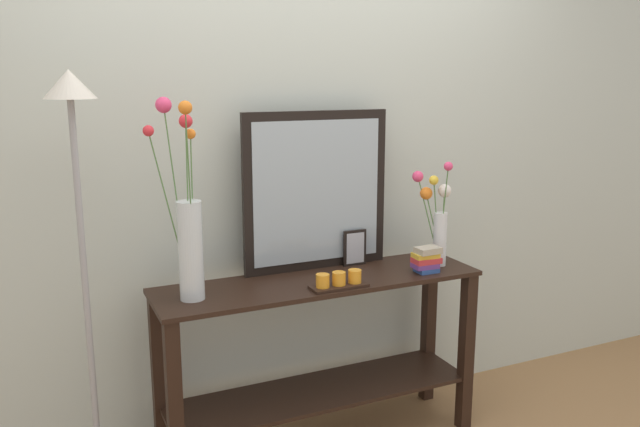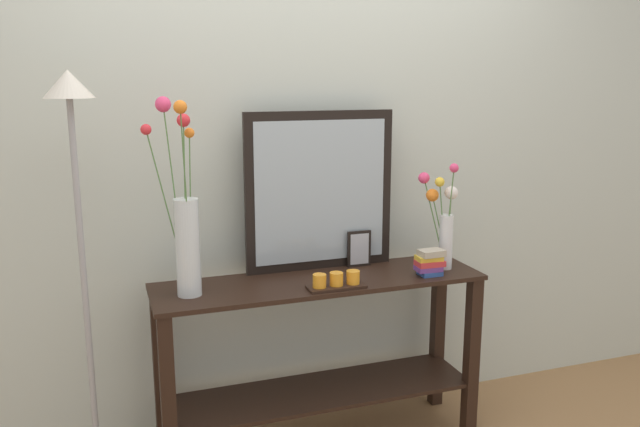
{
  "view_description": "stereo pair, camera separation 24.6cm",
  "coord_description": "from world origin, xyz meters",
  "px_view_note": "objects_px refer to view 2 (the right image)",
  "views": [
    {
      "loc": [
        -1.11,
        -2.42,
        1.64
      ],
      "look_at": [
        0.0,
        0.0,
        1.07
      ],
      "focal_mm": 36.21,
      "sensor_mm": 36.0,
      "label": 1
    },
    {
      "loc": [
        -0.88,
        -2.51,
        1.64
      ],
      "look_at": [
        0.0,
        0.0,
        1.07
      ],
      "focal_mm": 36.21,
      "sensor_mm": 36.0,
      "label": 2
    }
  ],
  "objects_px": {
    "picture_frame_small": "(359,249)",
    "floor_lamp": "(79,218)",
    "mirror_leaning": "(320,191)",
    "tall_vase_left": "(185,228)",
    "vase_right": "(443,219)",
    "book_stack": "(430,262)",
    "console_table": "(320,342)",
    "candle_tray": "(336,282)"
  },
  "relations": [
    {
      "from": "tall_vase_left",
      "to": "candle_tray",
      "type": "distance_m",
      "value": 0.65
    },
    {
      "from": "floor_lamp",
      "to": "picture_frame_small",
      "type": "bearing_deg",
      "value": 6.94
    },
    {
      "from": "picture_frame_small",
      "to": "floor_lamp",
      "type": "xyz_separation_m",
      "value": [
        -1.19,
        -0.14,
        0.26
      ]
    },
    {
      "from": "mirror_leaning",
      "to": "tall_vase_left",
      "type": "height_order",
      "value": "tall_vase_left"
    },
    {
      "from": "mirror_leaning",
      "to": "tall_vase_left",
      "type": "xyz_separation_m",
      "value": [
        -0.62,
        -0.18,
        -0.08
      ]
    },
    {
      "from": "picture_frame_small",
      "to": "floor_lamp",
      "type": "bearing_deg",
      "value": -173.06
    },
    {
      "from": "tall_vase_left",
      "to": "candle_tray",
      "type": "xyz_separation_m",
      "value": [
        0.59,
        -0.12,
        -0.25
      ]
    },
    {
      "from": "mirror_leaning",
      "to": "tall_vase_left",
      "type": "bearing_deg",
      "value": -164.27
    },
    {
      "from": "console_table",
      "to": "candle_tray",
      "type": "xyz_separation_m",
      "value": [
        0.03,
        -0.13,
        0.32
      ]
    },
    {
      "from": "vase_right",
      "to": "picture_frame_small",
      "type": "relative_size",
      "value": 2.92
    },
    {
      "from": "picture_frame_small",
      "to": "mirror_leaning",
      "type": "bearing_deg",
      "value": 169.07
    },
    {
      "from": "picture_frame_small",
      "to": "book_stack",
      "type": "bearing_deg",
      "value": -43.52
    },
    {
      "from": "tall_vase_left",
      "to": "candle_tray",
      "type": "bearing_deg",
      "value": -11.46
    },
    {
      "from": "console_table",
      "to": "floor_lamp",
      "type": "bearing_deg",
      "value": -179.0
    },
    {
      "from": "console_table",
      "to": "tall_vase_left",
      "type": "height_order",
      "value": "tall_vase_left"
    },
    {
      "from": "console_table",
      "to": "tall_vase_left",
      "type": "relative_size",
      "value": 1.83
    },
    {
      "from": "book_stack",
      "to": "picture_frame_small",
      "type": "bearing_deg",
      "value": 136.48
    },
    {
      "from": "picture_frame_small",
      "to": "book_stack",
      "type": "height_order",
      "value": "picture_frame_small"
    },
    {
      "from": "tall_vase_left",
      "to": "book_stack",
      "type": "bearing_deg",
      "value": -4.85
    },
    {
      "from": "mirror_leaning",
      "to": "book_stack",
      "type": "relative_size",
      "value": 5.63
    },
    {
      "from": "candle_tray",
      "to": "book_stack",
      "type": "distance_m",
      "value": 0.45
    },
    {
      "from": "candle_tray",
      "to": "book_stack",
      "type": "bearing_deg",
      "value": 3.98
    },
    {
      "from": "tall_vase_left",
      "to": "book_stack",
      "type": "distance_m",
      "value": 1.07
    },
    {
      "from": "vase_right",
      "to": "tall_vase_left",
      "type": "bearing_deg",
      "value": 179.64
    },
    {
      "from": "vase_right",
      "to": "book_stack",
      "type": "distance_m",
      "value": 0.22
    },
    {
      "from": "book_stack",
      "to": "floor_lamp",
      "type": "height_order",
      "value": "floor_lamp"
    },
    {
      "from": "picture_frame_small",
      "to": "tall_vase_left",
      "type": "bearing_deg",
      "value": -170.04
    },
    {
      "from": "candle_tray",
      "to": "floor_lamp",
      "type": "distance_m",
      "value": 1.03
    },
    {
      "from": "mirror_leaning",
      "to": "console_table",
      "type": "bearing_deg",
      "value": -109.25
    },
    {
      "from": "picture_frame_small",
      "to": "floor_lamp",
      "type": "relative_size",
      "value": 0.1
    },
    {
      "from": "console_table",
      "to": "mirror_leaning",
      "type": "relative_size",
      "value": 2.01
    },
    {
      "from": "vase_right",
      "to": "book_stack",
      "type": "bearing_deg",
      "value": -142.56
    },
    {
      "from": "mirror_leaning",
      "to": "candle_tray",
      "type": "height_order",
      "value": "mirror_leaning"
    },
    {
      "from": "vase_right",
      "to": "book_stack",
      "type": "xyz_separation_m",
      "value": [
        -0.11,
        -0.08,
        -0.17
      ]
    },
    {
      "from": "console_table",
      "to": "tall_vase_left",
      "type": "bearing_deg",
      "value": -178.73
    },
    {
      "from": "console_table",
      "to": "candle_tray",
      "type": "bearing_deg",
      "value": -79.1
    },
    {
      "from": "vase_right",
      "to": "book_stack",
      "type": "relative_size",
      "value": 3.84
    },
    {
      "from": "candle_tray",
      "to": "picture_frame_small",
      "type": "height_order",
      "value": "picture_frame_small"
    },
    {
      "from": "mirror_leaning",
      "to": "floor_lamp",
      "type": "distance_m",
      "value": 1.02
    },
    {
      "from": "tall_vase_left",
      "to": "console_table",
      "type": "bearing_deg",
      "value": 1.27
    },
    {
      "from": "tall_vase_left",
      "to": "vase_right",
      "type": "xyz_separation_m",
      "value": [
        1.15,
        -0.01,
        -0.05
      ]
    },
    {
      "from": "mirror_leaning",
      "to": "vase_right",
      "type": "distance_m",
      "value": 0.57
    }
  ]
}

